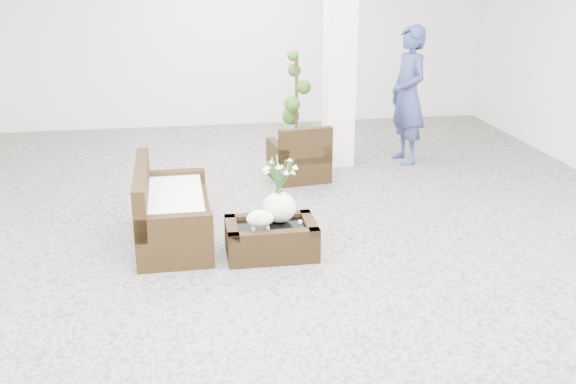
{
  "coord_description": "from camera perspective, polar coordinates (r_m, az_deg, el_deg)",
  "views": [
    {
      "loc": [
        -1.01,
        -6.36,
        2.84
      ],
      "look_at": [
        0.0,
        -0.1,
        0.62
      ],
      "focal_mm": 41.62,
      "sensor_mm": 36.0,
      "label": 1
    }
  ],
  "objects": [
    {
      "name": "tealight",
      "position": [
        6.75,
        1.04,
        -2.56
      ],
      "size": [
        0.04,
        0.04,
        0.03
      ],
      "primitive_type": "cylinder",
      "color": "white",
      "rests_on": "coffee_table"
    },
    {
      "name": "topiary",
      "position": [
        10.17,
        0.72,
        7.59
      ],
      "size": [
        0.41,
        0.41,
        1.55
      ],
      "primitive_type": null,
      "color": "#2B4B18",
      "rests_on": "ground"
    },
    {
      "name": "column",
      "position": [
        9.48,
        4.47,
        12.65
      ],
      "size": [
        0.4,
        0.4,
        3.5
      ],
      "primitive_type": "cube",
      "color": "white",
      "rests_on": "ground"
    },
    {
      "name": "shopper",
      "position": [
        9.83,
        10.23,
        8.14
      ],
      "size": [
        0.58,
        0.78,
        1.98
      ],
      "primitive_type": "imported",
      "rotation": [
        0.0,
        0.0,
        -1.42
      ],
      "color": "navy",
      "rests_on": "ground"
    },
    {
      "name": "ground",
      "position": [
        7.04,
        -0.13,
        -4.5
      ],
      "size": [
        11.0,
        11.0,
        0.0
      ],
      "primitive_type": "plane",
      "color": "gray",
      "rests_on": "ground"
    },
    {
      "name": "coffee_table",
      "position": [
        6.75,
        -1.45,
        -4.12
      ],
      "size": [
        0.9,
        0.6,
        0.31
      ],
      "primitive_type": "cube",
      "color": "#30210E",
      "rests_on": "ground"
    },
    {
      "name": "armchair",
      "position": [
        9.02,
        0.91,
        3.51
      ],
      "size": [
        0.81,
        0.79,
        0.77
      ],
      "primitive_type": "cube",
      "rotation": [
        0.0,
        0.0,
        3.29
      ],
      "color": "#30210E",
      "rests_on": "ground"
    },
    {
      "name": "sheep_figurine",
      "position": [
        6.55,
        -2.39,
        -2.43
      ],
      "size": [
        0.28,
        0.23,
        0.21
      ],
      "primitive_type": "ellipsoid",
      "color": "white",
      "rests_on": "coffee_table"
    },
    {
      "name": "loveseat",
      "position": [
        7.09,
        -9.78,
        -1.01
      ],
      "size": [
        0.76,
        1.56,
        0.83
      ],
      "primitive_type": "cube",
      "rotation": [
        0.0,
        0.0,
        1.58
      ],
      "color": "#30210E",
      "rests_on": "ground"
    },
    {
      "name": "planter_narcissus",
      "position": [
        6.66,
        -0.76,
        0.67
      ],
      "size": [
        0.44,
        0.44,
        0.8
      ],
      "primitive_type": null,
      "color": "white",
      "rests_on": "coffee_table"
    }
  ]
}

